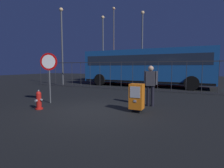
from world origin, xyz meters
TOP-DOWN VIEW (x-y plane):
  - ground_plane at (0.00, 0.00)m, footprint 60.00×60.00m
  - fire_hydrant at (-1.92, -0.69)m, footprint 0.33×0.32m
  - newspaper_box_primary at (1.61, 0.48)m, footprint 0.48×0.42m
  - stop_sign at (-2.39, 0.39)m, footprint 0.71×0.31m
  - pedestrian at (1.83, 1.66)m, footprint 0.55×0.22m
  - traffic_cone at (0.94, 2.98)m, footprint 0.36×0.36m
  - fence_barrier at (0.00, 6.18)m, footprint 18.03×0.04m
  - bus_near at (-0.32, 9.18)m, footprint 10.61×3.17m
  - bus_far at (-2.13, 12.96)m, footprint 10.58×3.05m
  - street_light_near_left at (-4.94, 10.41)m, footprint 0.32×0.32m
  - street_light_near_right at (-5.42, 14.07)m, footprint 0.32×0.32m
  - street_light_far_left at (-6.94, 6.70)m, footprint 0.32×0.32m
  - street_light_far_right at (-1.03, 10.69)m, footprint 0.32×0.32m

SIDE VIEW (x-z plane):
  - ground_plane at x=0.00m, z-range 0.00..0.00m
  - traffic_cone at x=0.94m, z-range -0.01..0.52m
  - fire_hydrant at x=-1.92m, z-range -0.02..0.72m
  - newspaper_box_primary at x=1.61m, z-range 0.06..1.08m
  - pedestrian at x=1.83m, z-range 0.11..1.78m
  - fence_barrier at x=0.00m, z-range 0.02..2.02m
  - stop_sign at x=-2.39m, z-range 0.49..2.72m
  - bus_near at x=-0.32m, z-range 0.21..3.21m
  - bus_far at x=-2.13m, z-range 0.21..3.21m
  - street_light_far_left at x=-6.94m, z-range 0.55..7.12m
  - street_light_near_left at x=-4.94m, z-range 0.55..7.15m
  - street_light_far_right at x=-1.03m, z-range 0.55..7.20m
  - street_light_near_right at x=-5.42m, z-range 0.58..9.14m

